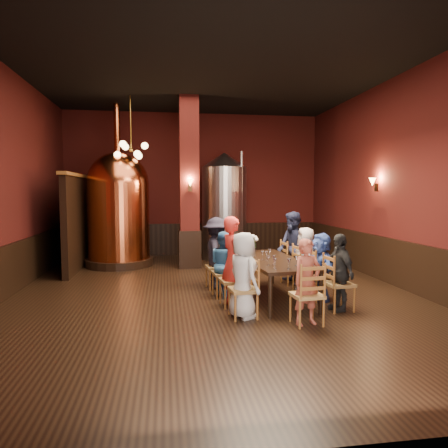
{
  "coord_description": "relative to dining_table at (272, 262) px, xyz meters",
  "views": [
    {
      "loc": [
        -0.94,
        -7.84,
        2.02
      ],
      "look_at": [
        0.25,
        0.2,
        1.36
      ],
      "focal_mm": 32.0,
      "sensor_mm": 36.0,
      "label": 1
    }
  ],
  "objects": [
    {
      "name": "room",
      "position": [
        -1.04,
        0.59,
        1.56
      ],
      "size": [
        10.0,
        10.02,
        4.5
      ],
      "color": "black",
      "rests_on": "ground"
    },
    {
      "name": "wainscot_right",
      "position": [
        2.92,
        0.59,
        -0.19
      ],
      "size": [
        0.08,
        9.9,
        1.0
      ],
      "primitive_type": "cube",
      "color": "black",
      "rests_on": "ground"
    },
    {
      "name": "wainscot_back",
      "position": [
        -1.04,
        5.55,
        -0.19
      ],
      "size": [
        7.9,
        0.08,
        1.0
      ],
      "primitive_type": "cube",
      "color": "black",
      "rests_on": "ground"
    },
    {
      "name": "wainscot_left",
      "position": [
        -5.0,
        0.59,
        -0.19
      ],
      "size": [
        0.08,
        9.9,
        1.0
      ],
      "primitive_type": "cube",
      "color": "black",
      "rests_on": "ground"
    },
    {
      "name": "column",
      "position": [
        -1.34,
        3.39,
        1.56
      ],
      "size": [
        0.58,
        0.58,
        4.5
      ],
      "primitive_type": "cube",
      "color": "#42100E",
      "rests_on": "ground"
    },
    {
      "name": "partition",
      "position": [
        -4.24,
        3.79,
        0.51
      ],
      "size": [
        0.22,
        3.5,
        2.4
      ],
      "primitive_type": "cube",
      "color": "black",
      "rests_on": "ground"
    },
    {
      "name": "pendant_cluster",
      "position": [
        -2.84,
        3.49,
        2.41
      ],
      "size": [
        0.9,
        0.9,
        1.7
      ],
      "primitive_type": null,
      "color": "#A57226",
      "rests_on": "room"
    },
    {
      "name": "sconce_wall",
      "position": [
        2.86,
        1.39,
        1.51
      ],
      "size": [
        0.2,
        0.2,
        0.36
      ],
      "primitive_type": null,
      "rotation": [
        0.0,
        0.0,
        1.57
      ],
      "color": "black",
      "rests_on": "room"
    },
    {
      "name": "sconce_column",
      "position": [
        -1.34,
        3.09,
        1.51
      ],
      "size": [
        0.2,
        0.2,
        0.36
      ],
      "primitive_type": null,
      "rotation": [
        0.0,
        0.0,
        3.14
      ],
      "color": "black",
      "rests_on": "column"
    },
    {
      "name": "dining_table",
      "position": [
        0.0,
        0.0,
        0.0
      ],
      "size": [
        1.2,
        2.48,
        0.75
      ],
      "rotation": [
        0.0,
        0.0,
        0.09
      ],
      "color": "black",
      "rests_on": "ground"
    },
    {
      "name": "chair_0",
      "position": [
        -0.76,
        -1.07,
        -0.23
      ],
      "size": [
        0.5,
        0.5,
        0.92
      ],
      "primitive_type": null,
      "rotation": [
        0.0,
        0.0,
        -1.48
      ],
      "color": "#976026",
      "rests_on": "ground"
    },
    {
      "name": "person_0",
      "position": [
        -0.76,
        -1.07,
        0.0
      ],
      "size": [
        0.65,
        0.79,
        1.38
      ],
      "primitive_type": "imported",
      "rotation": [
        0.0,
        0.0,
        1.94
      ],
      "color": "#BDBDBD",
      "rests_on": "ground"
    },
    {
      "name": "chair_1",
      "position": [
        -0.82,
        -0.4,
        -0.23
      ],
      "size": [
        0.5,
        0.5,
        0.92
      ],
      "primitive_type": null,
      "rotation": [
        0.0,
        0.0,
        -1.48
      ],
      "color": "#976026",
      "rests_on": "ground"
    },
    {
      "name": "person_1",
      "position": [
        -0.82,
        -0.4,
        0.11
      ],
      "size": [
        0.5,
        0.65,
        1.59
      ],
      "primitive_type": "imported",
      "rotation": [
        0.0,
        0.0,
        1.79
      ],
      "color": "red",
      "rests_on": "ground"
    },
    {
      "name": "chair_2",
      "position": [
        -0.88,
        0.26,
        -0.23
      ],
      "size": [
        0.5,
        0.5,
        0.92
      ],
      "primitive_type": null,
      "rotation": [
        0.0,
        0.0,
        -1.48
      ],
      "color": "#976026",
      "rests_on": "ground"
    },
    {
      "name": "person_2",
      "position": [
        -0.88,
        0.26,
        -0.06
      ],
      "size": [
        0.55,
        0.68,
        1.26
      ],
      "primitive_type": "imported",
      "rotation": [
        0.0,
        0.0,
        2.04
      ],
      "color": "#2B5E91",
      "rests_on": "ground"
    },
    {
      "name": "chair_3",
      "position": [
        -0.93,
        0.92,
        -0.23
      ],
      "size": [
        0.5,
        0.5,
        0.92
      ],
      "primitive_type": null,
      "rotation": [
        0.0,
        0.0,
        -1.48
      ],
      "color": "#976026",
      "rests_on": "ground"
    },
    {
      "name": "person_3",
      "position": [
        -0.93,
        0.92,
        0.06
      ],
      "size": [
        0.61,
        1.0,
        1.5
      ],
      "primitive_type": "imported",
      "rotation": [
        0.0,
        0.0,
        1.63
      ],
      "color": "black",
      "rests_on": "ground"
    },
    {
      "name": "chair_4",
      "position": [
        0.93,
        -0.92,
        -0.23
      ],
      "size": [
        0.5,
        0.5,
        0.92
      ],
      "primitive_type": null,
      "rotation": [
        0.0,
        0.0,
        1.66
      ],
      "color": "#976026",
      "rests_on": "ground"
    },
    {
      "name": "person_4",
      "position": [
        0.93,
        -0.92,
        -0.03
      ],
      "size": [
        0.4,
        0.8,
        1.32
      ],
      "primitive_type": "imported",
      "rotation": [
        0.0,
        0.0,
        4.82
      ],
      "color": "black",
      "rests_on": "ground"
    },
    {
      "name": "chair_5",
      "position": [
        0.88,
        -0.26,
        -0.23
      ],
      "size": [
        0.5,
        0.5,
        0.92
      ],
      "primitive_type": null,
      "rotation": [
        0.0,
        0.0,
        1.66
      ],
      "color": "#976026",
      "rests_on": "ground"
    },
    {
      "name": "person_5",
      "position": [
        0.88,
        -0.26,
        -0.06
      ],
      "size": [
        0.45,
        1.19,
        1.26
      ],
      "primitive_type": "imported",
      "rotation": [
        0.0,
        0.0,
        4.78
      ],
      "color": "#3651A2",
      "rests_on": "ground"
    },
    {
      "name": "chair_6",
      "position": [
        0.82,
        0.4,
        -0.23
      ],
      "size": [
        0.5,
        0.5,
        0.92
      ],
      "primitive_type": null,
      "rotation": [
        0.0,
        0.0,
        1.66
      ],
      "color": "#976026",
      "rests_on": "ground"
    },
    {
      "name": "person_6",
      "position": [
        0.82,
        0.4,
        -0.04
      ],
      "size": [
        0.44,
        0.66,
        1.31
      ],
      "primitive_type": "imported",
      "rotation": [
        0.0,
        0.0,
        4.67
      ],
      "color": "#C0B0A9",
      "rests_on": "ground"
    },
    {
      "name": "chair_7",
      "position": [
        0.76,
        1.07,
        -0.23
      ],
      "size": [
        0.5,
        0.5,
        0.92
      ],
      "primitive_type": null,
      "rotation": [
        0.0,
        0.0,
        1.66
      ],
      "color": "#976026",
      "rests_on": "ground"
    },
    {
      "name": "person_7",
      "position": [
        0.76,
        1.07,
        0.11
      ],
      "size": [
        0.49,
        0.82,
        1.6
      ],
      "primitive_type": "imported",
      "rotation": [
        0.0,
        0.0,
        4.85
      ],
      "color": "#1B1E37",
      "rests_on": "ground"
    },
    {
      "name": "chair_8",
      "position": [
        0.13,
        -1.54,
        -0.23
      ],
      "size": [
        0.5,
        0.5,
        0.92
      ],
      "primitive_type": null,
      "rotation": [
        0.0,
        0.0,
        3.23
      ],
      "color": "#976026",
      "rests_on": "ground"
    },
    {
      "name": "person_8",
      "position": [
        0.13,
        -1.54,
        -0.03
      ],
      "size": [
        0.55,
        0.43,
        1.31
      ],
      "primitive_type": "imported",
      "rotation": [
        0.0,
        0.0,
        6.55
      ],
      "color": "#984432",
      "rests_on": "ground"
    },
    {
      "name": "copper_kettle",
      "position": [
        -3.24,
        3.93,
        0.9
      ],
      "size": [
        2.0,
        2.0,
        4.37
      ],
      "rotation": [
        0.0,
        0.0,
        -0.25
      ],
      "color": "black",
      "rests_on": "ground"
    },
    {
      "name": "steel_vessel",
      "position": [
        -0.24,
        4.5,
        0.9
      ],
      "size": [
        1.75,
        1.75,
        3.18
      ],
      "rotation": [
        0.0,
        0.0,
        -0.43
      ],
      "color": "#B2B2B7",
      "rests_on": "ground"
    },
    {
      "name": "rose_vase",
      "position": [
        -0.13,
        0.99,
        0.3
      ],
      "size": [
        0.22,
        0.22,
        0.37
      ],
      "color": "white",
      "rests_on": "dining_table"
    },
    {
      "name": "wine_glass_0",
      "position": [
        -0.19,
        -0.03,
        0.15
      ],
      "size": [
        0.07,
        0.07,
        0.17
      ],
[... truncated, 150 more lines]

